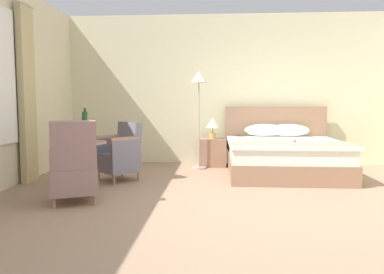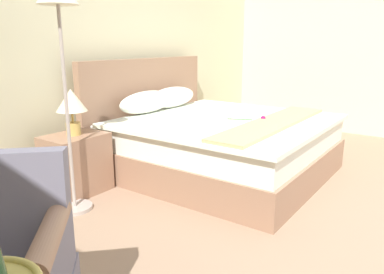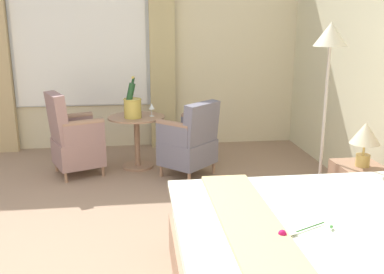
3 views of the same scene
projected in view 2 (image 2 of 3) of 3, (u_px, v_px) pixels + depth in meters
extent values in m
cube|color=beige|center=(77.00, 26.00, 3.65)|extent=(6.83, 0.12, 2.95)
cube|color=#9B7259|center=(222.00, 158.00, 3.88)|extent=(1.84, 1.96, 0.31)
cube|color=white|center=(222.00, 133.00, 3.81)|extent=(1.79, 1.90, 0.23)
cube|color=white|center=(228.00, 121.00, 3.75)|extent=(1.88, 1.84, 0.04)
cube|color=tan|center=(273.00, 123.00, 3.47)|extent=(1.84, 0.35, 0.03)
cube|color=#9B7259|center=(147.00, 95.00, 4.31)|extent=(1.94, 0.08, 0.84)
ellipsoid|color=white|center=(147.00, 102.00, 4.03)|extent=(0.78, 0.25, 0.25)
ellipsoid|color=white|center=(172.00, 97.00, 4.38)|extent=(0.78, 0.25, 0.25)
cylinder|color=#2D6628|center=(245.00, 119.00, 3.65)|extent=(0.15, 0.32, 0.01)
sphere|color=#B20F4C|center=(263.00, 118.00, 3.61)|extent=(0.05, 0.05, 0.05)
ellipsoid|color=#33702D|center=(230.00, 117.00, 3.74)|extent=(0.05, 0.04, 0.01)
cube|color=white|center=(258.00, 120.00, 3.60)|extent=(0.12, 0.13, 0.00)
cube|color=#9B7259|center=(76.00, 164.00, 3.33)|extent=(0.52, 0.40, 0.53)
sphere|color=olive|center=(99.00, 145.00, 3.52)|extent=(0.02, 0.02, 0.02)
cylinder|color=tan|center=(73.00, 129.00, 3.25)|extent=(0.12, 0.12, 0.11)
cylinder|color=tan|center=(73.00, 117.00, 3.23)|extent=(0.02, 0.02, 0.10)
cone|color=beige|center=(71.00, 100.00, 3.19)|extent=(0.26, 0.26, 0.19)
cylinder|color=#B6A89E|center=(75.00, 207.00, 3.04)|extent=(0.28, 0.28, 0.03)
cylinder|color=#B6A89E|center=(67.00, 112.00, 2.85)|extent=(0.03, 0.03, 1.55)
cube|color=slate|center=(52.00, 265.00, 1.33)|extent=(0.39, 0.39, 0.23)
cylinder|color=#9B7259|center=(49.00, 236.00, 1.31)|extent=(0.39, 0.39, 0.09)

